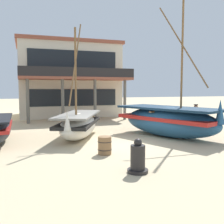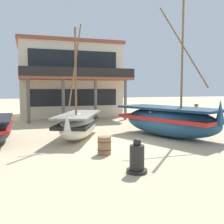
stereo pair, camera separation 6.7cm
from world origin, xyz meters
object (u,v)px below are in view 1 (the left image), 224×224
at_px(wooden_barrel, 105,145).
at_px(capstan_winch, 138,159).
at_px(fisherman_by_hull, 196,119).
at_px(fishing_boat_far_right, 79,124).
at_px(harbor_building_main, 68,80).
at_px(fishing_boat_centre_large, 169,120).

bearing_deg(wooden_barrel, capstan_winch, -82.93).
xyz_separation_m(fisherman_by_hull, wooden_barrel, (-6.12, -2.63, -0.48)).
xyz_separation_m(fisherman_by_hull, capstan_winch, (-5.82, -5.04, -0.41)).
xyz_separation_m(fishing_boat_far_right, capstan_winch, (0.56, -6.11, -0.29)).
distance_m(fishing_boat_far_right, harbor_building_main, 12.26).
xyz_separation_m(capstan_winch, wooden_barrel, (-0.30, 2.42, -0.07)).
relative_size(fishing_boat_centre_large, fishing_boat_far_right, 1.19).
relative_size(fisherman_by_hull, wooden_barrel, 2.41).
relative_size(fishing_boat_far_right, fisherman_by_hull, 3.53).
relative_size(fishing_boat_centre_large, fisherman_by_hull, 4.20).
height_order(fishing_boat_far_right, wooden_barrel, fishing_boat_far_right).
height_order(fishing_boat_centre_large, fisherman_by_hull, fishing_boat_centre_large).
height_order(fishing_boat_centre_large, harbor_building_main, fishing_boat_centre_large).
distance_m(fishing_boat_centre_large, fisherman_by_hull, 1.77).
relative_size(fisherman_by_hull, capstan_winch, 1.61).
bearing_deg(harbor_building_main, fishing_boat_centre_large, -76.34).
bearing_deg(capstan_winch, harbor_building_main, 87.19).
bearing_deg(harbor_building_main, fishing_boat_far_right, -96.91).
xyz_separation_m(capstan_winch, harbor_building_main, (0.88, 17.98, 2.99)).
xyz_separation_m(fishing_boat_far_right, fisherman_by_hull, (6.38, -1.07, 0.13)).
distance_m(wooden_barrel, harbor_building_main, 15.91).
xyz_separation_m(fisherman_by_hull, harbor_building_main, (-4.94, 12.94, 2.58)).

